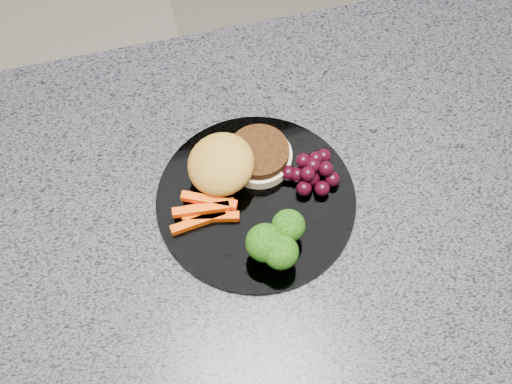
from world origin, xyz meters
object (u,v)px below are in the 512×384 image
island_cabinet (268,316)px  plate (256,200)px  burger (235,163)px  grape_bunch (313,171)px

island_cabinet → plate: 0.47m
plate → burger: 0.06m
plate → grape_bunch: size_ratio=3.52×
burger → grape_bunch: (0.10, -0.03, -0.01)m
grape_bunch → burger: bearing=160.6°
island_cabinet → burger: 0.50m
island_cabinet → plate: bearing=174.3°
island_cabinet → grape_bunch: bearing=16.6°
island_cabinet → grape_bunch: size_ratio=16.25×
burger → grape_bunch: size_ratio=2.26×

